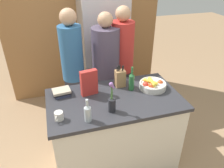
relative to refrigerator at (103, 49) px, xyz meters
The scene contains 15 objects.
ground_plane 1.74m from the refrigerator, 99.63° to the right, with size 14.00×14.00×0.00m, color #A37F5B.
kitchen_island 1.55m from the refrigerator, 99.63° to the right, with size 1.45×0.82×0.92m.
back_wall_wood 0.57m from the refrigerator, 124.36° to the left, with size 2.65×0.12×2.60m.
refrigerator is the anchor object (origin of this frame).
fruit_bowl 1.40m from the refrigerator, 80.31° to the right, with size 0.31×0.31×0.11m.
knife_block 1.22m from the refrigerator, 95.09° to the right, with size 0.11×0.10×0.27m.
flower_vase 1.70m from the refrigerator, 101.59° to the right, with size 0.08×0.08×0.33m.
cereal_box 1.39m from the refrigerator, 110.75° to the right, with size 0.19×0.09×0.29m.
coffee_mug 1.86m from the refrigerator, 117.32° to the right, with size 0.08×0.11×0.08m.
book_stack 1.46m from the refrigerator, 122.78° to the right, with size 0.20×0.17×0.07m.
bottle_oil 1.84m from the refrigerator, 108.85° to the right, with size 0.07×0.07×0.24m.
bottle_vinegar 1.34m from the refrigerator, 90.44° to the right, with size 0.06×0.06×0.29m.
person_at_sink 0.93m from the refrigerator, 129.60° to the right, with size 0.29×0.29×1.75m.
person_in_blue 0.72m from the refrigerator, 101.44° to the right, with size 0.37×0.37×1.68m.
person_in_red_tee 0.65m from the refrigerator, 80.02° to the right, with size 0.32×0.32×1.72m.
Camera 1 is at (-0.59, -1.88, 2.24)m, focal length 35.00 mm.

